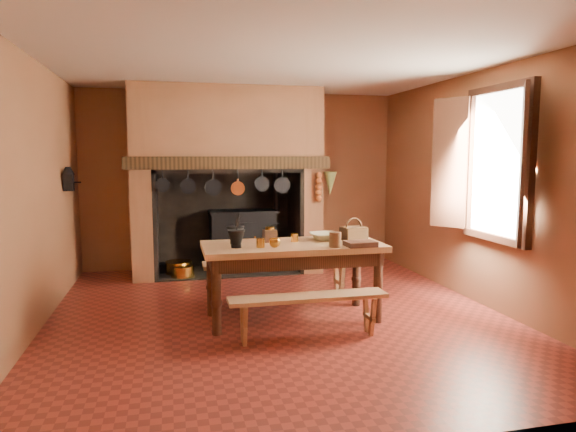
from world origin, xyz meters
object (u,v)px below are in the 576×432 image
at_px(work_table, 293,255).
at_px(bench_front, 308,306).
at_px(wicker_basket, 354,233).
at_px(mixing_bowl, 325,236).
at_px(iron_range, 243,239).
at_px(coffee_grinder, 270,235).

height_order(work_table, bench_front, work_table).
xyz_separation_m(bench_front, wicker_basket, (0.72, 0.71, 0.60)).
bearing_deg(wicker_basket, mixing_bowl, 152.35).
bearing_deg(iron_range, coffee_grinder, -91.05).
distance_m(bench_front, wicker_basket, 1.18).
bearing_deg(mixing_bowl, coffee_grinder, 178.71).
height_order(coffee_grinder, wicker_basket, wicker_basket).
distance_m(coffee_grinder, wicker_basket, 0.95).
bearing_deg(mixing_bowl, iron_range, 103.43).
height_order(bench_front, wicker_basket, wicker_basket).
bearing_deg(bench_front, iron_range, 93.11).
bearing_deg(bench_front, coffee_grinder, 105.26).
bearing_deg(wicker_basket, coffee_grinder, 161.66).
bearing_deg(iron_range, mixing_bowl, -76.57).
xyz_separation_m(bench_front, mixing_bowl, (0.41, 0.80, 0.55)).
height_order(work_table, wicker_basket, wicker_basket).
distance_m(coffee_grinder, mixing_bowl, 0.63).
height_order(coffee_grinder, mixing_bowl, coffee_grinder).
bearing_deg(mixing_bowl, wicker_basket, -15.35).
xyz_separation_m(bench_front, coffee_grinder, (-0.22, 0.81, 0.59)).
bearing_deg(bench_front, work_table, 90.00).
relative_size(iron_range, wicker_basket, 5.27).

